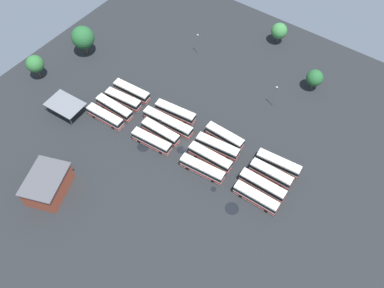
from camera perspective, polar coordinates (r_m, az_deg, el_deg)
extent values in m
plane|color=black|center=(111.94, -0.59, 0.14)|extent=(128.70, 128.70, 0.00)
cube|color=silver|center=(118.15, -12.33, 3.83)|extent=(11.79, 3.10, 3.02)
cube|color=beige|center=(116.97, -12.46, 4.32)|extent=(11.31, 2.87, 0.14)
cube|color=black|center=(117.79, -12.37, 3.98)|extent=(11.85, 3.14, 0.97)
cube|color=red|center=(118.79, -12.26, 3.57)|extent=(11.85, 3.14, 0.60)
cube|color=black|center=(114.77, -10.19, 2.81)|extent=(0.16, 2.11, 1.11)
cylinder|color=black|center=(117.80, -10.53, 3.07)|extent=(1.01, 0.35, 1.00)
cylinder|color=black|center=(116.84, -11.26, 2.31)|extent=(1.01, 0.35, 1.00)
cylinder|color=black|center=(121.52, -13.15, 4.50)|extent=(1.01, 0.35, 1.00)
cylinder|color=black|center=(120.59, -13.87, 3.77)|extent=(1.01, 0.35, 1.00)
cube|color=silver|center=(119.88, -11.06, 5.12)|extent=(12.20, 2.58, 3.02)
cube|color=beige|center=(118.71, -11.18, 5.61)|extent=(11.71, 2.37, 0.14)
cube|color=black|center=(119.52, -11.09, 5.27)|extent=(12.26, 2.62, 0.97)
cube|color=red|center=(120.51, -11.00, 4.85)|extent=(12.26, 2.62, 0.60)
cube|color=black|center=(116.30, -8.90, 4.00)|extent=(0.06, 2.11, 1.11)
cylinder|color=black|center=(119.39, -9.26, 4.28)|extent=(1.00, 0.30, 1.00)
cylinder|color=black|center=(118.42, -10.01, 3.56)|extent=(1.00, 0.30, 1.00)
cylinder|color=black|center=(123.36, -11.88, 5.82)|extent=(1.00, 0.30, 1.00)
cylinder|color=black|center=(122.42, -12.63, 5.13)|extent=(1.00, 0.30, 1.00)
cube|color=silver|center=(121.55, -9.82, 6.28)|extent=(11.61, 3.66, 3.02)
cube|color=beige|center=(120.40, -9.92, 6.78)|extent=(11.13, 3.41, 0.14)
cube|color=black|center=(121.20, -9.85, 6.43)|extent=(11.67, 3.71, 0.97)
cube|color=red|center=(122.17, -9.76, 6.01)|extent=(11.67, 3.71, 0.60)
cube|color=black|center=(118.48, -7.63, 5.47)|extent=(0.26, 2.10, 1.11)
cylinder|color=black|center=(121.45, -8.06, 5.63)|extent=(1.02, 0.40, 1.00)
cylinder|color=black|center=(120.30, -8.71, 4.89)|extent=(1.02, 0.40, 1.00)
cylinder|color=black|center=(124.80, -10.72, 6.82)|extent=(1.02, 0.40, 1.00)
cylinder|color=black|center=(123.68, -11.37, 6.11)|extent=(1.02, 0.40, 1.00)
cube|color=silver|center=(123.49, -8.63, 7.48)|extent=(12.07, 3.39, 3.02)
cube|color=beige|center=(122.35, -8.72, 7.99)|extent=(11.58, 3.15, 0.14)
cube|color=black|center=(123.14, -8.66, 7.63)|extent=(12.14, 3.43, 0.97)
cube|color=red|center=(124.10, -8.58, 7.21)|extent=(12.14, 3.43, 0.60)
cube|color=black|center=(120.27, -6.39, 6.61)|extent=(0.21, 2.10, 1.11)
cylinder|color=black|center=(123.29, -6.86, 6.77)|extent=(1.02, 0.37, 1.00)
cylinder|color=black|center=(122.11, -7.51, 6.07)|extent=(1.02, 0.37, 1.00)
cylinder|color=black|center=(126.83, -9.57, 8.03)|extent=(1.02, 0.37, 1.00)
cylinder|color=black|center=(125.68, -10.23, 7.35)|extent=(1.02, 0.37, 1.00)
cube|color=silver|center=(110.61, -5.80, 0.39)|extent=(11.87, 3.57, 3.02)
cube|color=beige|center=(109.34, -5.87, 0.87)|extent=(11.38, 3.32, 0.14)
cube|color=black|center=(110.22, -5.82, 0.53)|extent=(11.93, 3.61, 0.97)
cube|color=red|center=(111.29, -5.77, 0.13)|extent=(11.93, 3.61, 0.60)
cube|color=black|center=(107.99, -3.27, -0.72)|extent=(0.24, 2.10, 1.11)
cylinder|color=black|center=(110.86, -3.86, -0.37)|extent=(1.02, 0.39, 1.00)
cylinder|color=black|center=(109.80, -4.54, -1.23)|extent=(1.02, 0.39, 1.00)
cylinder|color=black|center=(113.63, -6.92, 1.17)|extent=(1.02, 0.39, 1.00)
cylinder|color=black|center=(112.59, -7.60, 0.34)|extent=(1.02, 0.39, 1.00)
cube|color=silver|center=(112.34, -4.52, 1.73)|extent=(11.70, 2.79, 3.02)
cube|color=beige|center=(111.09, -4.58, 2.22)|extent=(11.23, 2.57, 0.14)
cube|color=black|center=(111.95, -4.54, 1.88)|extent=(11.76, 2.83, 0.97)
cube|color=red|center=(113.01, -4.50, 1.47)|extent=(11.76, 2.83, 0.60)
cube|color=black|center=(109.60, -2.12, 0.53)|extent=(0.10, 2.11, 1.11)
cylinder|color=black|center=(112.50, -2.66, 0.88)|extent=(1.01, 0.32, 1.00)
cylinder|color=black|center=(111.42, -3.38, 0.08)|extent=(1.01, 0.32, 1.00)
cylinder|color=black|center=(115.42, -5.55, 2.52)|extent=(1.01, 0.32, 1.00)
cylinder|color=black|center=(114.38, -6.27, 1.76)|extent=(1.01, 0.32, 1.00)
cube|color=silver|center=(114.33, -3.47, 3.11)|extent=(15.64, 3.57, 3.02)
cube|color=beige|center=(113.11, -3.51, 3.61)|extent=(15.01, 3.33, 0.14)
cube|color=black|center=(113.96, -3.48, 3.26)|extent=(15.72, 3.62, 0.97)
cube|color=red|center=(114.99, -3.45, 2.84)|extent=(15.72, 3.62, 0.60)
cube|color=black|center=(111.11, -0.17, 1.64)|extent=(0.20, 2.10, 1.11)
cube|color=#47474C|center=(115.00, -4.17, 3.46)|extent=(1.07, 2.67, 2.90)
cylinder|color=black|center=(114.21, -1.11, 2.09)|extent=(1.02, 0.36, 1.00)
cylinder|color=black|center=(113.02, -1.76, 1.29)|extent=(1.02, 0.36, 1.00)
cylinder|color=black|center=(117.85, -5.05, 4.05)|extent=(1.02, 0.36, 1.00)
cylinder|color=black|center=(116.70, -5.72, 3.29)|extent=(1.02, 0.36, 1.00)
cube|color=silver|center=(116.68, -2.38, 4.59)|extent=(12.60, 4.01, 3.02)
cube|color=beige|center=(115.48, -2.41, 5.09)|extent=(12.09, 3.74, 0.14)
cube|color=black|center=(116.31, -2.39, 4.74)|extent=(12.67, 4.05, 0.97)
cube|color=red|center=(117.32, -2.37, 4.32)|extent=(12.67, 4.05, 0.60)
cube|color=black|center=(114.19, 0.29, 3.62)|extent=(0.31, 2.10, 1.11)
cylinder|color=black|center=(117.05, -0.44, 3.86)|extent=(1.03, 0.42, 1.00)
cylinder|color=black|center=(115.76, -1.02, 3.07)|extent=(1.03, 0.42, 1.00)
cylinder|color=black|center=(119.70, -3.66, 5.24)|extent=(1.03, 0.42, 1.00)
cylinder|color=black|center=(118.44, -4.26, 4.48)|extent=(1.03, 0.42, 1.00)
cube|color=silver|center=(105.04, 1.48, -3.58)|extent=(12.57, 3.79, 3.02)
cube|color=beige|center=(103.71, 1.50, -3.11)|extent=(12.06, 3.53, 0.14)
cube|color=black|center=(104.63, 1.49, -3.44)|extent=(12.64, 3.83, 0.97)
cube|color=red|center=(105.76, 1.47, -3.82)|extent=(12.64, 3.83, 0.60)
cube|color=black|center=(103.20, 4.50, -4.86)|extent=(0.27, 2.10, 1.11)
cylinder|color=black|center=(105.85, 3.60, -4.37)|extent=(1.02, 0.40, 1.00)
cylinder|color=black|center=(104.74, 2.99, -5.32)|extent=(1.02, 0.40, 1.00)
cylinder|color=black|center=(107.70, -0.01, -2.62)|extent=(1.02, 0.40, 1.00)
cylinder|color=black|center=(106.61, -0.65, -3.54)|extent=(1.02, 0.40, 1.00)
cube|color=silver|center=(107.09, 2.60, -1.93)|extent=(12.53, 3.07, 3.02)
cube|color=beige|center=(105.79, 2.64, -1.45)|extent=(12.02, 2.84, 0.14)
cube|color=black|center=(106.69, 2.61, -1.78)|extent=(12.59, 3.11, 0.97)
cube|color=red|center=(107.80, 2.59, -2.17)|extent=(12.59, 3.11, 0.60)
cube|color=black|center=(105.10, 5.50, -3.30)|extent=(0.14, 2.11, 1.11)
cylinder|color=black|center=(107.80, 4.65, -2.82)|extent=(1.01, 0.34, 1.00)
cylinder|color=black|center=(106.65, 4.00, -3.71)|extent=(1.01, 0.34, 1.00)
cylinder|color=black|center=(109.85, 1.20, -0.95)|extent=(1.01, 0.34, 1.00)
cylinder|color=black|center=(108.72, 0.53, -1.81)|extent=(1.01, 0.34, 1.00)
cube|color=silver|center=(109.22, 3.69, -0.38)|extent=(12.45, 3.94, 3.02)
cube|color=beige|center=(107.94, 3.73, 0.11)|extent=(11.94, 3.68, 0.14)
cube|color=black|center=(108.83, 3.70, -0.23)|extent=(12.52, 3.98, 0.97)
cube|color=red|center=(109.91, 3.67, -0.63)|extent=(12.52, 3.98, 0.60)
cube|color=black|center=(107.51, 6.61, -1.50)|extent=(0.30, 2.10, 1.11)
cylinder|color=black|center=(110.13, 5.69, -1.12)|extent=(1.03, 0.41, 1.00)
cylinder|color=black|center=(108.87, 5.14, -2.02)|extent=(1.03, 0.41, 1.00)
cylinder|color=black|center=(111.83, 2.21, 0.44)|extent=(1.03, 0.41, 1.00)
cylinder|color=black|center=(110.59, 1.63, -0.42)|extent=(1.03, 0.41, 1.00)
cube|color=silver|center=(111.43, 4.71, 1.09)|extent=(11.38, 2.66, 3.02)
cube|color=beige|center=(110.17, 4.76, 1.58)|extent=(10.92, 2.45, 0.14)
cube|color=black|center=(111.04, 4.72, 1.24)|extent=(11.44, 2.70, 0.97)
cube|color=red|center=(112.10, 4.68, 0.83)|extent=(11.44, 2.70, 0.60)
cube|color=black|center=(109.45, 7.20, -0.15)|extent=(0.08, 2.11, 1.11)
cylinder|color=black|center=(112.15, 6.49, 0.22)|extent=(1.00, 0.31, 1.00)
cylinder|color=black|center=(110.90, 5.84, -0.57)|extent=(1.00, 0.31, 1.00)
cylinder|color=black|center=(114.15, 3.52, 1.92)|extent=(1.00, 0.31, 1.00)
cylinder|color=black|center=(112.92, 2.85, 1.16)|extent=(1.00, 0.31, 1.00)
cube|color=silver|center=(102.02, 9.16, -7.59)|extent=(11.99, 2.90, 3.02)
cube|color=beige|center=(100.64, 9.28, -7.17)|extent=(11.50, 2.68, 0.14)
cube|color=black|center=(101.60, 9.20, -7.46)|extent=(12.05, 2.94, 0.97)
cube|color=red|center=(102.75, 9.10, -7.81)|extent=(12.05, 2.94, 0.60)
cube|color=black|center=(100.90, 12.19, -9.05)|extent=(0.12, 2.11, 1.11)
cylinder|color=black|center=(103.31, 11.18, -8.43)|extent=(1.01, 0.33, 1.00)
cylinder|color=black|center=(102.20, 10.57, -9.42)|extent=(1.01, 0.33, 1.00)
cylinder|color=black|center=(104.26, 7.61, -6.47)|extent=(1.01, 0.33, 1.00)
cylinder|color=black|center=(103.16, 6.95, -7.43)|extent=(1.01, 0.33, 1.00)
cube|color=silver|center=(104.02, 10.08, -5.86)|extent=(12.48, 2.86, 3.02)
cube|color=beige|center=(102.67, 10.20, -5.42)|extent=(11.98, 2.64, 0.14)
cube|color=black|center=(103.61, 10.11, -5.73)|extent=(12.55, 2.90, 0.97)
cube|color=red|center=(104.74, 10.01, -6.09)|extent=(12.55, 2.90, 0.60)
cube|color=black|center=(102.87, 13.16, -7.35)|extent=(0.11, 2.11, 1.11)
cylinder|color=black|center=(105.29, 12.12, -6.75)|extent=(1.01, 0.32, 1.00)
cylinder|color=black|center=(104.12, 11.52, -7.70)|extent=(1.01, 0.32, 1.00)
cylinder|color=black|center=(106.31, 8.47, -4.76)|extent=(1.01, 0.32, 1.00)
cylinder|color=black|center=(105.14, 7.83, -5.68)|extent=(1.01, 0.32, 1.00)
cube|color=silver|center=(106.24, 11.27, -4.20)|extent=(11.59, 3.00, 3.02)
cube|color=beige|center=(104.92, 11.40, -3.75)|extent=(11.12, 2.78, 0.14)
cube|color=black|center=(105.84, 11.31, -4.07)|extent=(11.65, 3.04, 0.97)
cube|color=red|center=(106.95, 11.19, -4.44)|extent=(11.65, 3.04, 0.60)
cube|color=black|center=(105.21, 14.09, -5.48)|extent=(0.14, 2.11, 1.11)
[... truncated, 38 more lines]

